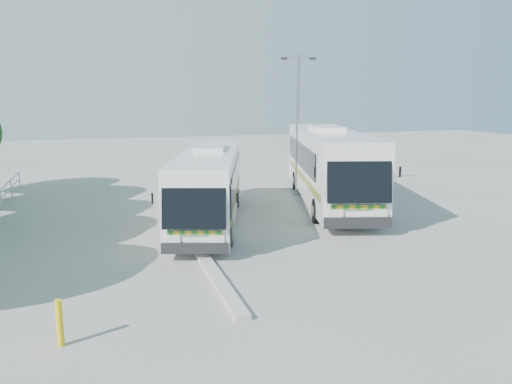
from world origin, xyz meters
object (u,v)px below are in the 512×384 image
object	(u,v)px
coach_adjacent	(329,164)
bollard	(60,323)
coach_main	(209,184)
lamppost	(297,119)

from	to	relation	value
coach_adjacent	bollard	distance (m)	16.89
coach_main	coach_adjacent	size ratio (longest dim) A/B	0.84
bollard	lamppost	bearing A→B (deg)	51.72
coach_main	lamppost	world-z (taller)	lamppost
coach_adjacent	bollard	size ratio (longest dim) A/B	12.52
lamppost	bollard	bearing A→B (deg)	-112.92
coach_main	coach_adjacent	xyz separation A→B (m)	(6.57, 2.10, 0.32)
lamppost	coach_main	bearing A→B (deg)	-126.91
coach_adjacent	lamppost	xyz separation A→B (m)	(-0.74, 2.41, 2.16)
coach_adjacent	lamppost	distance (m)	3.32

